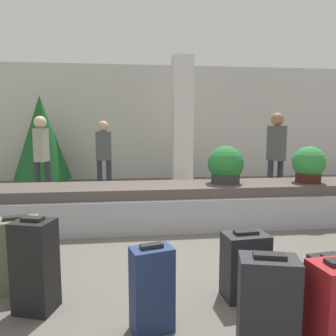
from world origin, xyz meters
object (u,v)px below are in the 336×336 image
(suitcase_4, at_px, (299,296))
(traveler_1, at_px, (104,152))
(suitcase_0, at_px, (35,266))
(suitcase_6, at_px, (330,285))
(traveler_0, at_px, (276,149))
(decorated_tree, at_px, (41,138))
(pillar, at_px, (182,122))
(suitcase_5, at_px, (245,265))
(suitcase_1, at_px, (17,254))
(potted_plant_0, at_px, (309,165))
(suitcase_3, at_px, (268,307))
(traveler_2, at_px, (42,151))
(potted_plant_2, at_px, (226,166))
(suitcase_7, at_px, (152,289))

(suitcase_4, xyz_separation_m, traveler_1, (-1.80, 4.92, 0.73))
(suitcase_0, bearing_deg, suitcase_6, 9.94)
(traveler_0, relative_size, decorated_tree, 0.78)
(pillar, xyz_separation_m, traveler_0, (1.49, -2.16, -0.54))
(suitcase_4, height_order, suitcase_5, suitcase_5)
(suitcase_1, distance_m, potted_plant_0, 4.24)
(suitcase_3, bearing_deg, suitcase_6, 45.11)
(traveler_2, bearing_deg, decorated_tree, 25.61)
(suitcase_0, height_order, potted_plant_2, potted_plant_2)
(suitcase_7, distance_m, traveler_0, 4.66)
(suitcase_0, relative_size, suitcase_7, 1.18)
(pillar, xyz_separation_m, traveler_2, (-3.03, -1.53, -0.58))
(potted_plant_0, height_order, traveler_0, traveler_0)
(traveler_1, bearing_deg, suitcase_4, 109.81)
(potted_plant_2, bearing_deg, suitcase_7, -116.93)
(potted_plant_2, distance_m, decorated_tree, 5.21)
(suitcase_4, bearing_deg, suitcase_1, 173.28)
(traveler_0, bearing_deg, suitcase_7, 109.69)
(traveler_1, distance_m, decorated_tree, 2.21)
(suitcase_0, height_order, traveler_1, traveler_1)
(traveler_1, bearing_deg, suitcase_7, 97.82)
(suitcase_7, bearing_deg, suitcase_6, -12.68)
(suitcase_3, height_order, decorated_tree, decorated_tree)
(suitcase_7, bearing_deg, potted_plant_2, 47.64)
(suitcase_6, bearing_deg, suitcase_3, -156.11)
(potted_plant_0, distance_m, traveler_1, 4.06)
(suitcase_1, bearing_deg, suitcase_0, -69.80)
(suitcase_0, distance_m, suitcase_4, 2.08)
(suitcase_4, bearing_deg, suitcase_0, -178.89)
(traveler_1, xyz_separation_m, traveler_2, (-1.16, -0.48, 0.06))
(pillar, height_order, potted_plant_2, pillar)
(suitcase_1, bearing_deg, suitcase_3, -44.42)
(pillar, bearing_deg, suitcase_7, -101.28)
(suitcase_5, bearing_deg, suitcase_3, -104.17)
(suitcase_4, xyz_separation_m, suitcase_5, (-0.26, 0.44, 0.06))
(suitcase_5, xyz_separation_m, potted_plant_2, (0.48, 2.23, 0.60))
(suitcase_5, xyz_separation_m, traveler_1, (-1.53, 4.48, 0.67))
(suitcase_1, bearing_deg, suitcase_7, -46.94)
(suitcase_3, distance_m, potted_plant_2, 3.08)
(traveler_2, bearing_deg, suitcase_4, -134.91)
(suitcase_1, xyz_separation_m, suitcase_5, (2.03, -0.40, -0.04))
(suitcase_6, relative_size, potted_plant_2, 0.83)
(suitcase_3, xyz_separation_m, suitcase_6, (0.72, 0.43, -0.11))
(suitcase_3, height_order, suitcase_6, suitcase_3)
(suitcase_1, distance_m, suitcase_7, 1.42)
(suitcase_4, relative_size, traveler_0, 0.27)
(suitcase_5, xyz_separation_m, potted_plant_0, (1.80, 2.15, 0.61))
(suitcase_0, height_order, suitcase_4, suitcase_0)
(potted_plant_2, xyz_separation_m, traveler_1, (-2.02, 2.25, 0.06))
(traveler_2, bearing_deg, potted_plant_0, -101.00)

